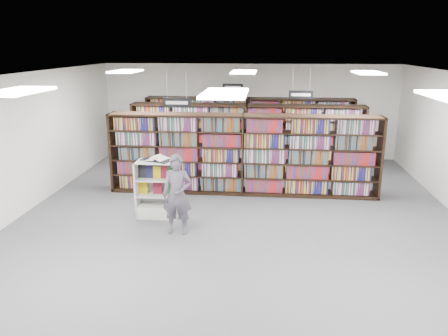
# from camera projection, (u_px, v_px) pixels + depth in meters

# --- Properties ---
(floor) EXTENTS (12.00, 12.00, 0.00)m
(floor) POSITION_uv_depth(u_px,v_px,m) (237.00, 222.00, 9.73)
(floor) COLOR #4A4A4E
(floor) RESTS_ON ground
(ceiling) EXTENTS (10.00, 12.00, 0.10)m
(ceiling) POSITION_uv_depth(u_px,v_px,m) (239.00, 76.00, 8.86)
(ceiling) COLOR white
(ceiling) RESTS_ON wall_back
(wall_back) EXTENTS (10.00, 0.10, 3.20)m
(wall_back) POSITION_uv_depth(u_px,v_px,m) (249.00, 111.00, 15.05)
(wall_back) COLOR white
(wall_back) RESTS_ON ground
(wall_front) EXTENTS (10.00, 0.10, 3.20)m
(wall_front) POSITION_uv_depth(u_px,v_px,m) (190.00, 326.00, 3.55)
(wall_front) COLOR white
(wall_front) RESTS_ON ground
(wall_left) EXTENTS (0.10, 12.00, 3.20)m
(wall_left) POSITION_uv_depth(u_px,v_px,m) (15.00, 147.00, 9.76)
(wall_left) COLOR white
(wall_left) RESTS_ON ground
(bookshelf_row_near) EXTENTS (7.00, 0.60, 2.10)m
(bookshelf_row_near) POSITION_uv_depth(u_px,v_px,m) (243.00, 155.00, 11.36)
(bookshelf_row_near) COLOR black
(bookshelf_row_near) RESTS_ON floor
(bookshelf_row_mid) EXTENTS (7.00, 0.60, 2.10)m
(bookshelf_row_mid) POSITION_uv_depth(u_px,v_px,m) (246.00, 139.00, 13.28)
(bookshelf_row_mid) COLOR black
(bookshelf_row_mid) RESTS_ON floor
(bookshelf_row_far) EXTENTS (7.00, 0.60, 2.10)m
(bookshelf_row_far) POSITION_uv_depth(u_px,v_px,m) (249.00, 129.00, 14.91)
(bookshelf_row_far) COLOR black
(bookshelf_row_far) RESTS_ON floor
(aisle_sign_left) EXTENTS (0.65, 0.02, 0.80)m
(aisle_sign_left) POSITION_uv_depth(u_px,v_px,m) (177.00, 102.00, 10.14)
(aisle_sign_left) COLOR #B2B2B7
(aisle_sign_left) RESTS_ON ceiling
(aisle_sign_right) EXTENTS (0.65, 0.02, 0.80)m
(aisle_sign_right) POSITION_uv_depth(u_px,v_px,m) (301.00, 94.00, 11.78)
(aisle_sign_right) COLOR #B2B2B7
(aisle_sign_right) RESTS_ON ceiling
(aisle_sign_center) EXTENTS (0.65, 0.02, 0.80)m
(aisle_sign_center) POSITION_uv_depth(u_px,v_px,m) (233.00, 87.00, 13.88)
(aisle_sign_center) COLOR #B2B2B7
(aisle_sign_center) RESTS_ON ceiling
(troffer_front_left) EXTENTS (0.60, 1.20, 0.04)m
(troffer_front_left) POSITION_uv_depth(u_px,v_px,m) (18.00, 91.00, 6.28)
(troffer_front_left) COLOR white
(troffer_front_left) RESTS_ON ceiling
(troffer_front_center) EXTENTS (0.60, 1.20, 0.04)m
(troffer_front_center) POSITION_uv_depth(u_px,v_px,m) (225.00, 93.00, 6.00)
(troffer_front_center) COLOR white
(troffer_front_center) RESTS_ON ceiling
(troffer_back_left) EXTENTS (0.60, 1.20, 0.04)m
(troffer_back_left) POSITION_uv_depth(u_px,v_px,m) (126.00, 71.00, 11.07)
(troffer_back_left) COLOR white
(troffer_back_left) RESTS_ON ceiling
(troffer_back_center) EXTENTS (0.60, 1.20, 0.04)m
(troffer_back_center) POSITION_uv_depth(u_px,v_px,m) (244.00, 72.00, 10.79)
(troffer_back_center) COLOR white
(troffer_back_center) RESTS_ON ceiling
(troffer_back_right) EXTENTS (0.60, 1.20, 0.04)m
(troffer_back_right) POSITION_uv_depth(u_px,v_px,m) (368.00, 73.00, 10.52)
(troffer_back_right) COLOR white
(troffer_back_right) RESTS_ON ceiling
(endcap_display) EXTENTS (0.95, 0.49, 1.32)m
(endcap_display) POSITION_uv_depth(u_px,v_px,m) (158.00, 197.00, 9.97)
(endcap_display) COLOR silver
(endcap_display) RESTS_ON floor
(open_book) EXTENTS (0.78, 0.62, 0.13)m
(open_book) POSITION_uv_depth(u_px,v_px,m) (156.00, 159.00, 9.75)
(open_book) COLOR black
(open_book) RESTS_ON endcap_display
(shopper) EXTENTS (0.62, 0.41, 1.69)m
(shopper) POSITION_uv_depth(u_px,v_px,m) (177.00, 195.00, 8.94)
(shopper) COLOR #514C57
(shopper) RESTS_ON floor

